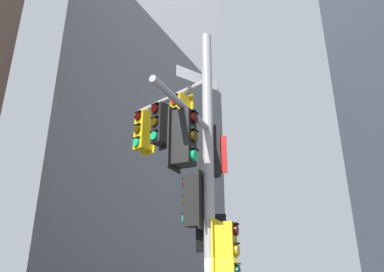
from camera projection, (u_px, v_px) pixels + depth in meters
name	position (u px, v px, depth m)	size (l,w,h in m)	color
building_mid_block	(139.00, 133.00, 35.41)	(13.45, 13.45, 30.44)	#9399A3
signal_pole_assembly	(190.00, 165.00, 7.52)	(2.11, 3.96, 7.39)	#B2B2B5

